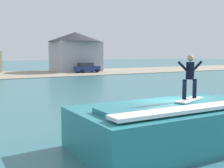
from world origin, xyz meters
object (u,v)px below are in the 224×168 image
(surfboard, at_px, (189,100))
(surfer, at_px, (190,74))
(car_far_shore, at_px, (87,68))
(house_gabled_white, at_px, (75,49))
(wave_crest, at_px, (171,125))

(surfboard, height_order, surfer, surfer)
(car_far_shore, distance_m, house_gabled_white, 6.34)
(surfer, height_order, house_gabled_white, house_gabled_white)
(surfboard, height_order, car_far_shore, car_far_shore)
(wave_crest, distance_m, surfer, 2.11)
(surfboard, relative_size, car_far_shore, 0.40)
(wave_crest, height_order, car_far_shore, car_far_shore)
(surfer, relative_size, car_far_shore, 0.39)
(wave_crest, distance_m, house_gabled_white, 46.79)
(house_gabled_white, bearing_deg, surfer, -106.73)
(car_far_shore, bearing_deg, house_gabled_white, 89.69)
(wave_crest, distance_m, car_far_shore, 41.55)
(surfboard, relative_size, house_gabled_white, 0.17)
(surfboard, height_order, house_gabled_white, house_gabled_white)
(surfer, bearing_deg, wave_crest, 170.05)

